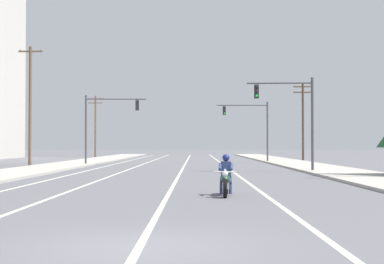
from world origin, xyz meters
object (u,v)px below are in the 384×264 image
(utility_pole_right_far, at_px, (303,119))
(utility_pole_left_far, at_px, (95,124))
(traffic_signal_near_right, at_px, (294,110))
(traffic_signal_near_left, at_px, (104,118))
(motorcycle_with_rider, at_px, (226,179))
(traffic_signal_mid_right, at_px, (253,122))
(utility_pole_left_near, at_px, (30,104))

(utility_pole_right_far, distance_m, utility_pole_left_far, 31.82)
(traffic_signal_near_right, relative_size, traffic_signal_near_left, 1.00)
(motorcycle_with_rider, bearing_deg, utility_pole_left_far, 103.70)
(traffic_signal_near_left, distance_m, traffic_signal_mid_right, 16.18)
(motorcycle_with_rider, height_order, traffic_signal_near_right, traffic_signal_near_right)
(motorcycle_with_rider, xyz_separation_m, utility_pole_right_far, (11.42, 47.48, 4.27))
(motorcycle_with_rider, relative_size, traffic_signal_mid_right, 0.35)
(utility_pole_left_far, bearing_deg, traffic_signal_mid_right, -50.68)
(traffic_signal_near_left, bearing_deg, utility_pole_left_near, -150.76)
(motorcycle_with_rider, bearing_deg, traffic_signal_mid_right, 83.09)
(motorcycle_with_rider, distance_m, utility_pole_left_far, 66.22)
(traffic_signal_near_left, bearing_deg, traffic_signal_near_right, -42.60)
(traffic_signal_near_left, bearing_deg, traffic_signal_mid_right, 30.15)
(motorcycle_with_rider, bearing_deg, utility_pole_left_near, 117.96)
(traffic_signal_mid_right, xyz_separation_m, utility_pole_left_near, (-19.63, -11.28, 1.08))
(traffic_signal_near_left, bearing_deg, utility_pole_right_far, 38.32)
(motorcycle_with_rider, bearing_deg, utility_pole_right_far, 76.48)
(traffic_signal_near_left, xyz_separation_m, utility_pole_left_far, (-6.42, 33.04, 0.71))
(traffic_signal_near_left, xyz_separation_m, traffic_signal_mid_right, (13.99, 8.12, -0.01))
(traffic_signal_near_left, distance_m, utility_pole_left_near, 6.55)
(traffic_signal_near_left, height_order, traffic_signal_mid_right, same)
(traffic_signal_mid_right, bearing_deg, utility_pole_right_far, 50.89)
(motorcycle_with_rider, xyz_separation_m, utility_pole_left_far, (-15.65, 64.21, 4.25))
(motorcycle_with_rider, relative_size, traffic_signal_near_right, 0.35)
(traffic_signal_near_right, relative_size, utility_pole_left_near, 0.62)
(traffic_signal_near_right, xyz_separation_m, traffic_signal_near_left, (-14.58, 13.41, 0.07))
(traffic_signal_mid_right, distance_m, utility_pole_right_far, 10.58)
(traffic_signal_near_left, relative_size, utility_pole_left_far, 0.69)
(motorcycle_with_rider, height_order, utility_pole_left_near, utility_pole_left_near)
(motorcycle_with_rider, relative_size, utility_pole_right_far, 0.24)
(traffic_signal_near_right, xyz_separation_m, utility_pole_right_far, (6.06, 29.72, 0.79))
(motorcycle_with_rider, xyz_separation_m, utility_pole_left_near, (-14.87, 28.01, 4.61))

